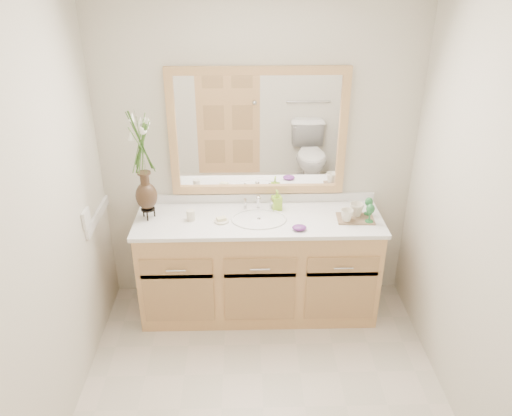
{
  "coord_description": "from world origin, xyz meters",
  "views": [
    {
      "loc": [
        -0.1,
        -2.25,
        2.59
      ],
      "look_at": [
        -0.03,
        0.65,
        1.1
      ],
      "focal_mm": 35.0,
      "sensor_mm": 36.0,
      "label": 1
    }
  ],
  "objects_px": {
    "tray": "(355,219)",
    "tumbler": "(191,215)",
    "flower_vase": "(142,152)",
    "soap_bottle": "(277,201)"
  },
  "relations": [
    {
      "from": "tray",
      "to": "tumbler",
      "type": "bearing_deg",
      "value": -178.19
    },
    {
      "from": "tray",
      "to": "flower_vase",
      "type": "bearing_deg",
      "value": -179.5
    },
    {
      "from": "flower_vase",
      "to": "tumbler",
      "type": "height_order",
      "value": "flower_vase"
    },
    {
      "from": "soap_bottle",
      "to": "flower_vase",
      "type": "bearing_deg",
      "value": 175.11
    },
    {
      "from": "flower_vase",
      "to": "tray",
      "type": "bearing_deg",
      "value": -2.36
    },
    {
      "from": "soap_bottle",
      "to": "tray",
      "type": "xyz_separation_m",
      "value": [
        0.57,
        -0.18,
        -0.07
      ]
    },
    {
      "from": "flower_vase",
      "to": "soap_bottle",
      "type": "bearing_deg",
      "value": 6.86
    },
    {
      "from": "flower_vase",
      "to": "soap_bottle",
      "type": "distance_m",
      "value": 1.07
    },
    {
      "from": "tumbler",
      "to": "tray",
      "type": "xyz_separation_m",
      "value": [
        1.22,
        -0.02,
        -0.03
      ]
    },
    {
      "from": "tumbler",
      "to": "soap_bottle",
      "type": "distance_m",
      "value": 0.66
    }
  ]
}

